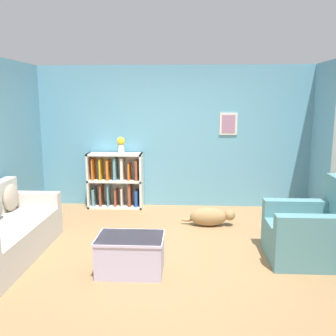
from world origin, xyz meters
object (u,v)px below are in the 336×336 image
vase (121,144)px  recliner_chair (314,232)px  dog (210,217)px  bookshelf (116,181)px  coffee_table (131,253)px

vase → recliner_chair: bearing=-37.8°
dog → vase: vase is taller
bookshelf → dog: bookshelf is taller
bookshelf → coffee_table: (0.68, -2.67, -0.26)m
bookshelf → recliner_chair: bearing=-36.9°
bookshelf → coffee_table: bookshelf is taller
coffee_table → vase: 2.88m
coffee_table → dog: bearing=59.0°
coffee_table → dog: size_ratio=0.89×
bookshelf → vase: (0.11, -0.02, 0.70)m
coffee_table → vase: bearing=102.2°
recliner_chair → vase: bearing=142.2°
dog → vase: bearing=148.8°
recliner_chair → coffee_table: size_ratio=1.33×
vase → coffee_table: bearing=-77.8°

